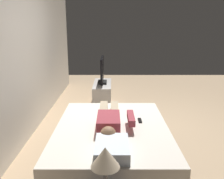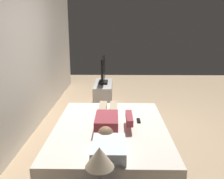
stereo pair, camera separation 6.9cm
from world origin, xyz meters
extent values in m
plane|color=tan|center=(0.00, 0.00, 0.00)|extent=(10.00, 10.00, 0.00)
cube|color=silver|center=(0.40, 1.76, 1.40)|extent=(6.40, 0.10, 2.80)
cube|color=#333338|center=(-1.02, 0.36, 0.15)|extent=(2.03, 1.51, 0.30)
cube|color=silver|center=(-1.02, 0.36, 0.42)|extent=(1.95, 1.43, 0.24)
cube|color=white|center=(-1.72, 0.36, 0.60)|extent=(0.48, 0.34, 0.12)
cube|color=#993842|center=(-1.12, 0.40, 0.63)|extent=(0.48, 0.28, 0.18)
sphere|color=#936B4C|center=(-1.45, 0.40, 0.63)|extent=(0.18, 0.18, 0.18)
cube|color=tan|center=(-0.58, 0.32, 0.60)|extent=(0.60, 0.11, 0.11)
cube|color=tan|center=(-0.58, 0.48, 0.60)|extent=(0.60, 0.11, 0.11)
cube|color=#993842|center=(-1.06, 0.12, 0.67)|extent=(0.40, 0.08, 0.08)
cube|color=black|center=(-0.84, -0.02, 0.55)|extent=(0.15, 0.04, 0.02)
cube|color=#B7B2AD|center=(1.56, 0.58, 0.25)|extent=(1.10, 0.40, 0.50)
cube|color=black|center=(1.56, 0.58, 0.53)|extent=(0.32, 0.20, 0.05)
cube|color=black|center=(1.56, 0.58, 0.82)|extent=(0.88, 0.05, 0.54)
cone|color=beige|center=(-2.34, 0.41, 0.86)|extent=(0.22, 0.22, 0.16)
camera|label=1|loc=(-3.98, 0.36, 1.81)|focal=39.76mm
camera|label=2|loc=(-3.98, 0.29, 1.81)|focal=39.76mm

